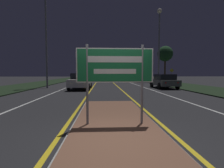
% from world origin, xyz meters
% --- Properties ---
extents(ground_plane, '(160.00, 160.00, 0.00)m').
position_xyz_m(ground_plane, '(0.00, 0.00, 0.00)').
color(ground_plane, '#232326').
extents(median_island, '(2.45, 8.25, 0.10)m').
position_xyz_m(median_island, '(0.00, 1.01, 0.04)').
color(median_island, '#999993').
rests_on(median_island, ground_plane).
extents(verge_left, '(5.00, 100.00, 0.08)m').
position_xyz_m(verge_left, '(-9.50, 20.00, 0.04)').
color(verge_left, black).
rests_on(verge_left, ground_plane).
extents(verge_right, '(5.00, 100.00, 0.08)m').
position_xyz_m(verge_right, '(9.50, 20.00, 0.04)').
color(verge_right, black).
rests_on(verge_right, ground_plane).
extents(centre_line_yellow_left, '(0.12, 70.00, 0.01)m').
position_xyz_m(centre_line_yellow_left, '(-1.42, 25.00, 0.00)').
color(centre_line_yellow_left, gold).
rests_on(centre_line_yellow_left, ground_plane).
extents(centre_line_yellow_right, '(0.12, 70.00, 0.01)m').
position_xyz_m(centre_line_yellow_right, '(1.42, 25.00, 0.00)').
color(centre_line_yellow_right, gold).
rests_on(centre_line_yellow_right, ground_plane).
extents(lane_line_white_left, '(0.12, 70.00, 0.01)m').
position_xyz_m(lane_line_white_left, '(-4.20, 25.00, 0.00)').
color(lane_line_white_left, silver).
rests_on(lane_line_white_left, ground_plane).
extents(lane_line_white_right, '(0.12, 70.00, 0.01)m').
position_xyz_m(lane_line_white_right, '(4.20, 25.00, 0.00)').
color(lane_line_white_right, silver).
rests_on(lane_line_white_right, ground_plane).
extents(edge_line_white_left, '(0.10, 70.00, 0.01)m').
position_xyz_m(edge_line_white_left, '(-7.20, 25.00, 0.00)').
color(edge_line_white_left, silver).
rests_on(edge_line_white_left, ground_plane).
extents(edge_line_white_right, '(0.10, 70.00, 0.01)m').
position_xyz_m(edge_line_white_right, '(7.20, 25.00, 0.00)').
color(edge_line_white_right, silver).
rests_on(edge_line_white_right, ground_plane).
extents(highway_sign, '(2.16, 0.07, 2.24)m').
position_xyz_m(highway_sign, '(0.00, 1.01, 1.67)').
color(highway_sign, gray).
rests_on(highway_sign, median_island).
extents(streetlight_left_near, '(0.61, 0.61, 10.15)m').
position_xyz_m(streetlight_left_near, '(-6.11, 14.63, 6.93)').
color(streetlight_left_near, gray).
rests_on(streetlight_left_near, ground_plane).
extents(streetlight_right_near, '(0.57, 0.57, 9.30)m').
position_xyz_m(streetlight_right_near, '(6.54, 17.21, 6.23)').
color(streetlight_right_near, gray).
rests_on(streetlight_right_near, ground_plane).
extents(car_receding_0, '(1.97, 4.34, 1.44)m').
position_xyz_m(car_receding_0, '(5.99, 13.74, 0.75)').
color(car_receding_0, '#4C514C').
rests_on(car_receding_0, ground_plane).
extents(car_receding_1, '(2.04, 4.69, 1.52)m').
position_xyz_m(car_receding_1, '(6.10, 26.74, 0.81)').
color(car_receding_1, black).
rests_on(car_receding_1, ground_plane).
extents(car_receding_2, '(1.86, 4.24, 1.50)m').
position_xyz_m(car_receding_2, '(6.06, 36.68, 0.77)').
color(car_receding_2, black).
rests_on(car_receding_2, ground_plane).
extents(car_approaching_0, '(1.98, 4.31, 1.54)m').
position_xyz_m(car_approaching_0, '(-2.46, 13.01, 0.80)').
color(car_approaching_0, silver).
rests_on(car_approaching_0, ground_plane).
extents(car_approaching_1, '(1.99, 4.60, 1.39)m').
position_xyz_m(car_approaching_1, '(-2.84, 27.68, 0.74)').
color(car_approaching_1, navy).
rests_on(car_approaching_1, ground_plane).
extents(car_approaching_2, '(1.97, 4.54, 1.34)m').
position_xyz_m(car_approaching_2, '(-5.91, 37.08, 0.73)').
color(car_approaching_2, navy).
rests_on(car_approaching_2, ground_plane).
extents(warning_sign, '(0.60, 0.06, 2.17)m').
position_xyz_m(warning_sign, '(9.69, 20.93, 1.39)').
color(warning_sign, gray).
rests_on(warning_sign, verge_right).
extents(roadside_palm_right, '(2.31, 2.31, 5.59)m').
position_xyz_m(roadside_palm_right, '(9.18, 22.30, 4.47)').
color(roadside_palm_right, '#4C3823').
rests_on(roadside_palm_right, verge_right).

